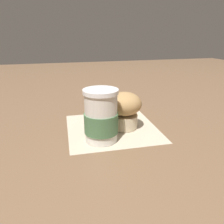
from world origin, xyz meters
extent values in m
plane|color=brown|center=(0.00, 0.00, 0.00)|extent=(3.00, 3.00, 0.00)
cube|color=beige|center=(0.00, 0.00, 0.00)|extent=(0.26, 0.26, 0.00)
cylinder|color=silver|center=(-0.07, 0.04, 0.06)|extent=(0.08, 0.08, 0.12)
cylinder|color=white|center=(-0.07, 0.04, 0.13)|extent=(0.09, 0.09, 0.01)
cylinder|color=#4C754C|center=(-0.07, 0.04, 0.05)|extent=(0.09, 0.09, 0.05)
cylinder|color=beige|center=(-0.01, -0.03, 0.02)|extent=(0.08, 0.08, 0.04)
ellipsoid|color=#AD8451|center=(-0.01, -0.03, 0.07)|extent=(0.10, 0.10, 0.07)
ellipsoid|color=gold|center=(0.04, 0.00, 0.02)|extent=(0.05, 0.07, 0.03)
ellipsoid|color=gold|center=(0.08, -0.05, 0.02)|extent=(0.07, 0.08, 0.03)
ellipsoid|color=gold|center=(0.14, -0.08, 0.02)|extent=(0.08, 0.06, 0.03)
ellipsoid|color=brown|center=(0.20, -0.08, 0.02)|extent=(0.06, 0.03, 0.03)
camera|label=1|loc=(-0.56, 0.14, 0.26)|focal=35.00mm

